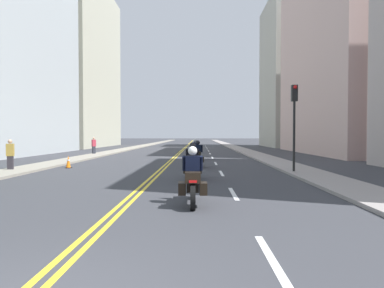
# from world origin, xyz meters

# --- Properties ---
(ground_plane) EXTENTS (264.00, 264.00, 0.00)m
(ground_plane) POSITION_xyz_m (0.00, 48.00, 0.00)
(ground_plane) COLOR #35363C
(sidewalk_left) EXTENTS (2.05, 144.00, 0.12)m
(sidewalk_left) POSITION_xyz_m (-7.42, 48.00, 0.06)
(sidewalk_left) COLOR gray
(sidewalk_left) RESTS_ON ground
(sidewalk_right) EXTENTS (2.05, 144.00, 0.12)m
(sidewalk_right) POSITION_xyz_m (7.42, 48.00, 0.06)
(sidewalk_right) COLOR gray
(sidewalk_right) RESTS_ON ground
(centreline_yellow_inner) EXTENTS (0.12, 132.00, 0.01)m
(centreline_yellow_inner) POSITION_xyz_m (-0.12, 48.00, 0.00)
(centreline_yellow_inner) COLOR yellow
(centreline_yellow_inner) RESTS_ON ground
(centreline_yellow_outer) EXTENTS (0.12, 132.00, 0.01)m
(centreline_yellow_outer) POSITION_xyz_m (0.12, 48.00, 0.00)
(centreline_yellow_outer) COLOR yellow
(centreline_yellow_outer) RESTS_ON ground
(lane_dashes_white) EXTENTS (0.14, 56.40, 0.01)m
(lane_dashes_white) POSITION_xyz_m (3.20, 29.00, 0.00)
(lane_dashes_white) COLOR silver
(lane_dashes_white) RESTS_ON ground
(building_left_1) EXTENTS (7.93, 17.61, 26.95)m
(building_left_1) POSITION_xyz_m (-16.94, 31.09, 13.47)
(building_left_1) COLOR #A8B1B5
(building_left_1) RESTS_ON ground
(building_right_1) EXTENTS (8.70, 21.03, 21.08)m
(building_right_1) POSITION_xyz_m (17.33, 32.83, 10.54)
(building_right_1) COLOR #C1A29A
(building_right_1) RESTS_ON ground
(building_left_2) EXTENTS (8.30, 21.56, 25.87)m
(building_left_2) POSITION_xyz_m (-17.12, 52.23, 12.93)
(building_left_2) COLOR #B3B19B
(building_left_2) RESTS_ON ground
(building_right_2) EXTENTS (6.47, 13.55, 23.20)m
(building_right_2) POSITION_xyz_m (16.21, 53.05, 11.60)
(building_right_2) COLOR #A3A296
(building_right_2) RESTS_ON ground
(motorcycle_0) EXTENTS (0.77, 2.28, 1.62)m
(motorcycle_0) POSITION_xyz_m (1.89, 6.17, 0.65)
(motorcycle_0) COLOR black
(motorcycle_0) RESTS_ON ground
(motorcycle_1) EXTENTS (0.77, 2.26, 1.61)m
(motorcycle_1) POSITION_xyz_m (1.79, 11.39, 0.65)
(motorcycle_1) COLOR black
(motorcycle_1) RESTS_ON ground
(motorcycle_2) EXTENTS (0.78, 2.25, 1.60)m
(motorcycle_2) POSITION_xyz_m (1.99, 17.12, 0.65)
(motorcycle_2) COLOR black
(motorcycle_2) RESTS_ON ground
(motorcycle_3) EXTENTS (0.76, 2.19, 1.64)m
(motorcycle_3) POSITION_xyz_m (1.76, 22.54, 0.66)
(motorcycle_3) COLOR black
(motorcycle_3) RESTS_ON ground
(traffic_cone_1) EXTENTS (0.33, 0.33, 0.72)m
(traffic_cone_1) POSITION_xyz_m (-5.55, 16.64, 0.36)
(traffic_cone_1) COLOR black
(traffic_cone_1) RESTS_ON ground
(traffic_light_near) EXTENTS (0.28, 0.38, 4.40)m
(traffic_light_near) POSITION_xyz_m (6.79, 13.94, 3.07)
(traffic_light_near) COLOR black
(traffic_light_near) RESTS_ON ground
(pedestrian_0) EXTENTS (0.41, 0.41, 1.69)m
(pedestrian_0) POSITION_xyz_m (-8.08, 29.83, 0.87)
(pedestrian_0) COLOR #282B35
(pedestrian_0) RESTS_ON ground
(pedestrian_1) EXTENTS (0.40, 0.29, 1.70)m
(pedestrian_1) POSITION_xyz_m (-7.85, 14.61, 0.87)
(pedestrian_1) COLOR #2B282F
(pedestrian_1) RESTS_ON ground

